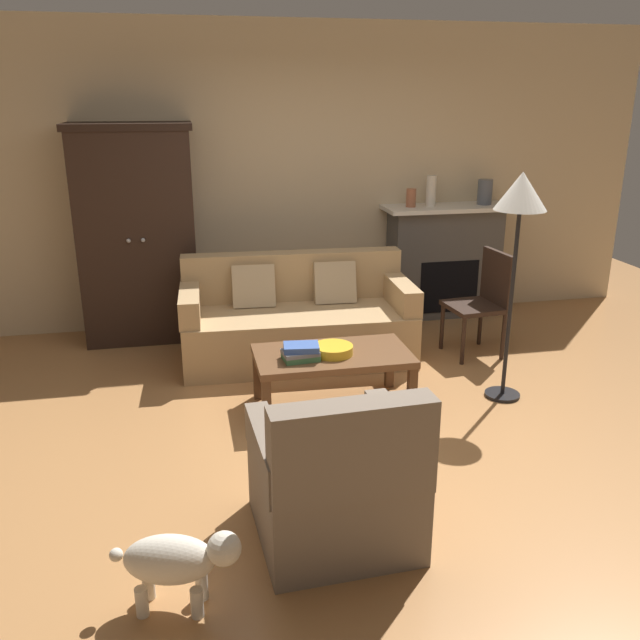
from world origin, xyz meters
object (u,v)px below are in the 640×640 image
object	(u,v)px
armoire	(137,235)
fruit_bowl	(333,350)
couch	(297,322)
mantel_vase_slate	(485,192)
floor_lamp	(520,205)
fireplace	(444,260)
mantel_vase_cream	(431,191)
coffee_table	(333,360)
dog	(177,560)
mantel_vase_terracotta	(411,198)
armchair_near_left	(336,485)
side_chair_wooden	(484,297)
book_stack	(301,352)

from	to	relation	value
armoire	fruit_bowl	xyz separation A→B (m)	(1.37, -1.83, -0.51)
armoire	couch	world-z (taller)	armoire
mantel_vase_slate	floor_lamp	bearing A→B (deg)	-108.74
fireplace	mantel_vase_cream	xyz separation A→B (m)	(-0.18, -0.02, 0.70)
fruit_bowl	floor_lamp	distance (m)	1.63
coffee_table	dog	bearing A→B (deg)	-121.17
mantel_vase_terracotta	armchair_near_left	world-z (taller)	mantel_vase_terracotta
armoire	coffee_table	size ratio (longest dim) A/B	1.75
couch	mantel_vase_terracotta	distance (m)	1.77
coffee_table	dog	distance (m)	2.13
side_chair_wooden	fireplace	bearing A→B (deg)	86.42
coffee_table	mantel_vase_slate	world-z (taller)	mantel_vase_slate
mantel_vase_slate	coffee_table	bearing A→B (deg)	-136.34
dog	armoire	bearing A→B (deg)	94.32
coffee_table	floor_lamp	bearing A→B (deg)	-3.83
floor_lamp	dog	size ratio (longest dim) A/B	2.95
armoire	mantel_vase_cream	bearing A→B (deg)	1.24
coffee_table	book_stack	world-z (taller)	book_stack
mantel_vase_terracotta	dog	size ratio (longest dim) A/B	0.31
coffee_table	fruit_bowl	size ratio (longest dim) A/B	3.91
fruit_bowl	floor_lamp	xyz separation A→B (m)	(1.29, -0.06, 0.98)
armchair_near_left	side_chair_wooden	xyz separation A→B (m)	(1.82, 2.28, 0.20)
mantel_vase_cream	mantel_vase_slate	bearing A→B (deg)	0.00
fruit_bowl	side_chair_wooden	xyz separation A→B (m)	(1.51, 0.81, 0.06)
couch	floor_lamp	size ratio (longest dim) A/B	1.18
armoire	mantel_vase_terracotta	bearing A→B (deg)	1.34
couch	dog	distance (m)	3.02
mantel_vase_slate	fruit_bowl	bearing A→B (deg)	-135.96
book_stack	mantel_vase_slate	world-z (taller)	mantel_vase_slate
armoire	mantel_vase_slate	distance (m)	3.34
dog	armchair_near_left	bearing A→B (deg)	22.88
mantel_vase_terracotta	fruit_bowl	bearing A→B (deg)	-122.30
couch	mantel_vase_slate	bearing A→B (deg)	22.70
mantel_vase_cream	mantel_vase_slate	size ratio (longest dim) A/B	1.22
mantel_vase_slate	dog	bearing A→B (deg)	-129.65
fireplace	book_stack	xyz separation A→B (m)	(-1.82, -1.96, -0.09)
side_chair_wooden	armoire	bearing A→B (deg)	160.50
side_chair_wooden	dog	distance (m)	3.70
fireplace	mantel_vase_slate	xyz separation A→B (m)	(0.38, -0.02, 0.67)
mantel_vase_slate	dog	xyz separation A→B (m)	(-3.06, -3.69, -1.00)
fireplace	book_stack	bearing A→B (deg)	-132.76
armchair_near_left	dog	distance (m)	0.85
coffee_table	mantel_vase_cream	bearing A→B (deg)	53.22
fireplace	armchair_near_left	bearing A→B (deg)	-119.29
floor_lamp	side_chair_wooden	bearing A→B (deg)	76.25
mantel_vase_terracotta	floor_lamp	world-z (taller)	floor_lamp
coffee_table	floor_lamp	distance (m)	1.68
mantel_vase_terracotta	armchair_near_left	distance (m)	3.79
couch	mantel_vase_slate	world-z (taller)	mantel_vase_slate
mantel_vase_cream	fireplace	bearing A→B (deg)	5.69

